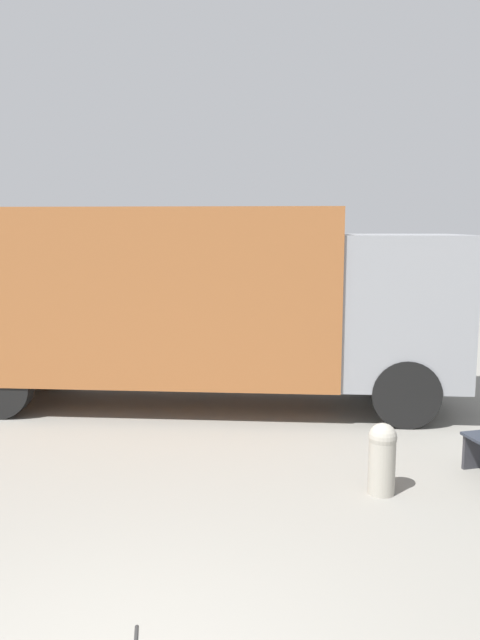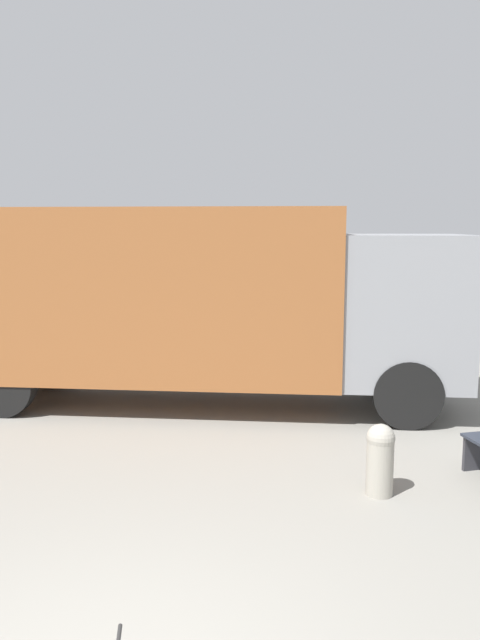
# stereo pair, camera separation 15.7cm
# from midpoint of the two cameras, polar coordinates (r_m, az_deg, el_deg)

# --- Properties ---
(delivery_truck) EXTENTS (9.16, 3.16, 3.31)m
(delivery_truck) POSITION_cam_midpoint_polar(r_m,az_deg,el_deg) (10.49, -5.93, 2.08)
(delivery_truck) COLOR #99592D
(delivery_truck) RESTS_ON ground
(bollard_near_bench) EXTENTS (0.32, 0.32, 0.83)m
(bollard_near_bench) POSITION_cam_midpoint_polar(r_m,az_deg,el_deg) (7.38, 12.26, -12.03)
(bollard_near_bench) COLOR #9E998C
(bollard_near_bench) RESTS_ON ground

